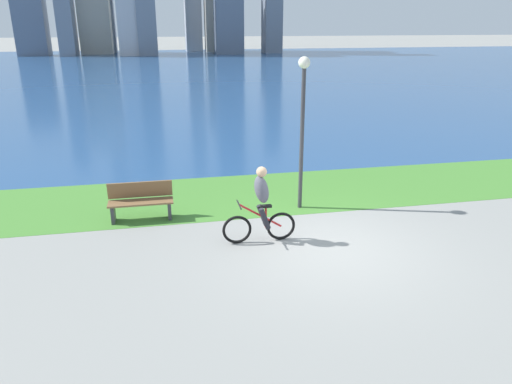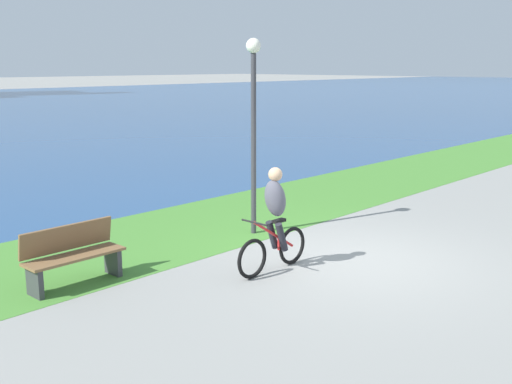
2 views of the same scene
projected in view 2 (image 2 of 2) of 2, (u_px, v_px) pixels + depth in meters
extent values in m
plane|color=gray|center=(354.00, 260.00, 10.32)|extent=(300.00, 300.00, 0.00)
cube|color=#478433|center=(209.00, 223.00, 12.72)|extent=(120.00, 3.42, 0.01)
torus|color=black|center=(252.00, 259.00, 9.36)|extent=(0.63, 0.06, 0.63)
torus|color=black|center=(292.00, 246.00, 10.05)|extent=(0.63, 0.06, 0.63)
cylinder|color=red|center=(274.00, 234.00, 9.67)|extent=(0.93, 0.04, 0.60)
cylinder|color=red|center=(279.00, 236.00, 9.76)|extent=(0.04, 0.04, 0.46)
cube|color=black|center=(279.00, 221.00, 9.71)|extent=(0.24, 0.10, 0.05)
cylinder|color=black|center=(254.00, 223.00, 9.29)|extent=(0.03, 0.52, 0.03)
ellipsoid|color=#595966|center=(275.00, 198.00, 9.56)|extent=(0.40, 0.36, 0.65)
sphere|color=#D8AD84|center=(275.00, 174.00, 9.49)|extent=(0.22, 0.22, 0.22)
cylinder|color=#26262D|center=(282.00, 237.00, 9.66)|extent=(0.27, 0.11, 0.49)
cylinder|color=#26262D|center=(272.00, 235.00, 9.79)|extent=(0.27, 0.11, 0.49)
cube|color=brown|center=(75.00, 256.00, 9.04)|extent=(1.50, 0.45, 0.04)
cube|color=brown|center=(67.00, 238.00, 9.12)|extent=(1.50, 0.11, 0.40)
cube|color=#38383D|center=(113.00, 261.00, 9.55)|extent=(0.08, 0.37, 0.45)
cube|color=#38383D|center=(35.00, 282.00, 8.62)|extent=(0.08, 0.37, 0.45)
cylinder|color=#38383D|center=(254.00, 145.00, 11.60)|extent=(0.10, 0.10, 3.46)
sphere|color=white|center=(253.00, 46.00, 11.23)|extent=(0.28, 0.28, 0.28)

